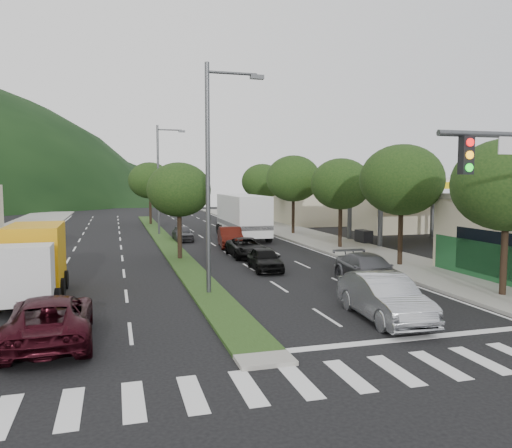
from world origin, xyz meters
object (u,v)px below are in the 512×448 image
object	(u,v)px
tree_r_c	(341,184)
box_truck	(34,264)
car_queue_e	(183,233)
suv_maroon	(50,319)
tree_r_b	(402,180)
tree_med_near	(179,190)
car_queue_c	(230,237)
tree_r_e	(262,182)
streetlight_mid	(160,174)
streetlight_near	(213,167)
car_queue_f	(241,223)
car_queue_b	(369,270)
tree_med_far	(150,180)
tree_r_d	(293,179)
sedan_silver	(384,297)
car_queue_a	(265,259)
car_queue_d	(247,248)
tree_r_a	(507,185)
motorhome	(242,215)

from	to	relation	value
tree_r_c	box_truck	distance (m)	22.23
car_queue_e	box_truck	xyz separation A→B (m)	(-8.77, -18.57, 0.81)
car_queue_e	suv_maroon	bearing A→B (deg)	-106.22
tree_r_b	tree_med_near	world-z (taller)	tree_r_b
suv_maroon	box_truck	distance (m)	6.63
suv_maroon	box_truck	world-z (taller)	box_truck
tree_r_b	car_queue_c	world-z (taller)	tree_r_b
tree_r_e	suv_maroon	size ratio (longest dim) A/B	1.25
streetlight_mid	car_queue_e	bearing A→B (deg)	-75.52
streetlight_near	car_queue_f	distance (m)	28.61
streetlight_near	car_queue_b	size ratio (longest dim) A/B	2.00
tree_r_b	tree_med_far	distance (m)	34.18
streetlight_near	streetlight_mid	size ratio (longest dim) A/B	1.00
tree_med_near	tree_r_e	bearing A→B (deg)	61.39
tree_med_far	streetlight_mid	xyz separation A→B (m)	(0.21, -11.00, 0.58)
streetlight_mid	tree_r_d	bearing A→B (deg)	-14.27
sedan_silver	car_queue_a	size ratio (longest dim) A/B	1.31
car_queue_a	tree_med_far	bearing A→B (deg)	101.24
car_queue_b	car_queue_c	bearing A→B (deg)	105.07
tree_r_d	car_queue_d	xyz separation A→B (m)	(-7.65, -12.01, -4.55)
tree_r_b	streetlight_near	distance (m)	12.47
tree_r_a	car_queue_e	xyz separation A→B (m)	(-10.50, 23.99, -4.17)
car_queue_e	box_truck	world-z (taller)	box_truck
tree_r_a	streetlight_near	world-z (taller)	streetlight_near
streetlight_near	car_queue_e	distance (m)	20.63
tree_med_near	tree_r_b	bearing A→B (deg)	-26.57
tree_r_a	car_queue_b	world-z (taller)	tree_r_a
tree_med_near	box_truck	size ratio (longest dim) A/B	0.96
tree_r_b	streetlight_mid	distance (m)	24.09
streetlight_near	car_queue_d	distance (m)	11.89
tree_med_far	car_queue_f	world-z (taller)	tree_med_far
streetlight_mid	suv_maroon	size ratio (longest dim) A/B	1.87
car_queue_d	car_queue_e	world-z (taller)	car_queue_e
tree_r_c	tree_r_e	distance (m)	20.00
tree_med_near	suv_maroon	xyz separation A→B (m)	(-5.90, -15.03, -3.68)
tree_r_b	tree_med_far	world-z (taller)	tree_r_b
suv_maroon	car_queue_f	xyz separation A→B (m)	(14.19, 32.04, -0.01)
tree_r_b	tree_med_near	size ratio (longest dim) A/B	1.15
tree_r_c	streetlight_near	world-z (taller)	streetlight_near
tree_med_far	box_truck	world-z (taller)	tree_med_far
streetlight_near	sedan_silver	xyz separation A→B (m)	(5.16, -5.62, -4.76)
streetlight_mid	car_queue_f	world-z (taller)	streetlight_mid
box_truck	motorhome	size ratio (longest dim) A/B	0.64
motorhome	box_truck	bearing A→B (deg)	-125.02
streetlight_mid	box_truck	size ratio (longest dim) A/B	1.59
sedan_silver	car_queue_e	xyz separation A→B (m)	(-3.86, 25.60, -0.17)
tree_r_e	sedan_silver	distance (m)	38.41
streetlight_near	suv_maroon	xyz separation A→B (m)	(-6.10, -5.03, -4.84)
car_queue_a	box_truck	bearing A→B (deg)	-158.85
tree_med_near	streetlight_mid	xyz separation A→B (m)	(0.21, 15.00, 1.16)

